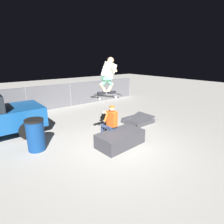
# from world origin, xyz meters

# --- Properties ---
(ground_plane) EXTENTS (40.00, 40.00, 0.00)m
(ground_plane) POSITION_xyz_m (0.00, 0.00, 0.00)
(ground_plane) COLOR gray
(ledge_box_main) EXTENTS (1.58, 0.92, 0.46)m
(ledge_box_main) POSITION_xyz_m (0.14, -0.07, 0.23)
(ledge_box_main) COLOR #38383D
(ledge_box_main) RESTS_ON ground
(person_sitting_on_ledge) EXTENTS (0.59, 0.76, 1.29)m
(person_sitting_on_ledge) POSITION_xyz_m (0.08, 0.40, 0.71)
(person_sitting_on_ledge) COLOR #2D3856
(person_sitting_on_ledge) RESTS_ON ground
(skateboard) EXTENTS (1.04, 0.41, 0.16)m
(skateboard) POSITION_xyz_m (-0.02, 0.42, 1.57)
(skateboard) COLOR black
(skater_airborne) EXTENTS (0.64, 0.88, 1.12)m
(skater_airborne) POSITION_xyz_m (0.03, 0.41, 2.26)
(skater_airborne) COLOR black
(kicker_ramp) EXTENTS (1.19, 1.00, 0.40)m
(kicker_ramp) POSITION_xyz_m (2.18, 1.07, 0.06)
(kicker_ramp) COLOR #38383D
(kicker_ramp) RESTS_ON ground
(trash_bin) EXTENTS (0.55, 0.55, 0.99)m
(trash_bin) POSITION_xyz_m (-2.07, 1.32, 0.50)
(trash_bin) COLOR navy
(trash_bin) RESTS_ON ground
(fence_back) EXTENTS (12.05, 0.05, 1.37)m
(fence_back) POSITION_xyz_m (0.00, 5.53, 0.73)
(fence_back) COLOR slate
(fence_back) RESTS_ON ground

